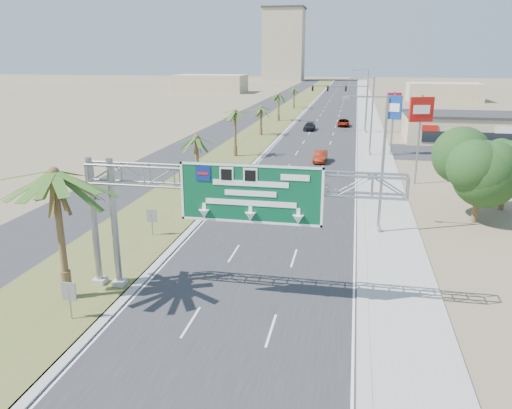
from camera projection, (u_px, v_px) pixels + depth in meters
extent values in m
cube|color=#28282B|center=(333.00, 109.00, 120.94)|extent=(12.00, 300.00, 0.02)
cube|color=#9E9B93|center=(368.00, 110.00, 119.36)|extent=(4.00, 300.00, 0.10)
cube|color=#545C28|center=(292.00, 108.00, 122.77)|extent=(7.00, 300.00, 0.12)
cube|color=#28282B|center=(264.00, 108.00, 124.07)|extent=(8.00, 300.00, 0.02)
cylinder|color=gray|center=(115.00, 225.00, 27.21)|extent=(0.36, 0.36, 7.40)
cylinder|color=gray|center=(94.00, 224.00, 27.43)|extent=(0.36, 0.36, 7.40)
cube|color=#9E9B93|center=(120.00, 283.00, 28.22)|extent=(0.70, 0.70, 0.40)
cube|color=#9E9B93|center=(100.00, 282.00, 28.44)|extent=(0.70, 0.70, 0.40)
cube|color=#084D2C|center=(251.00, 194.00, 24.68)|extent=(7.20, 0.12, 3.00)
cube|color=navy|center=(203.00, 173.00, 24.77)|extent=(0.75, 0.03, 0.75)
cone|color=white|center=(250.00, 216.00, 24.94)|extent=(0.56, 0.56, 0.45)
cylinder|color=brown|center=(61.00, 239.00, 25.76)|extent=(0.36, 0.36, 7.00)
cylinder|color=brown|center=(67.00, 285.00, 26.52)|extent=(0.54, 0.54, 1.68)
cylinder|color=brown|center=(197.00, 163.00, 48.66)|extent=(0.36, 0.36, 5.00)
cylinder|color=brown|center=(198.00, 182.00, 49.21)|extent=(0.54, 0.54, 1.20)
cylinder|color=brown|center=(235.00, 134.00, 63.58)|extent=(0.36, 0.36, 5.80)
cylinder|color=brown|center=(235.00, 151.00, 64.22)|extent=(0.54, 0.54, 1.39)
cylinder|color=brown|center=(261.00, 122.00, 80.69)|extent=(0.36, 0.36, 4.50)
cylinder|color=brown|center=(261.00, 132.00, 81.18)|extent=(0.54, 0.54, 1.08)
cylinder|color=brown|center=(279.00, 108.00, 98.45)|extent=(0.36, 0.36, 5.20)
cylinder|color=brown|center=(278.00, 118.00, 99.01)|extent=(0.54, 0.54, 1.25)
cylinder|color=brown|center=(294.00, 99.00, 122.00)|extent=(0.36, 0.36, 4.80)
cylinder|color=brown|center=(294.00, 106.00, 122.53)|extent=(0.54, 0.54, 1.15)
cylinder|color=gray|center=(383.00, 167.00, 35.41)|extent=(0.20, 0.20, 10.00)
cylinder|color=gray|center=(367.00, 97.00, 34.27)|extent=(2.80, 0.12, 0.12)
cube|color=slate|center=(346.00, 98.00, 34.56)|extent=(0.50, 0.22, 0.18)
cylinder|color=#9E9B93|center=(378.00, 230.00, 36.77)|extent=(0.44, 0.44, 0.50)
cylinder|color=gray|center=(372.00, 117.00, 63.60)|extent=(0.20, 0.20, 10.00)
cylinder|color=gray|center=(363.00, 78.00, 62.47)|extent=(2.80, 0.12, 0.12)
cube|color=slate|center=(351.00, 79.00, 62.76)|extent=(0.50, 0.22, 0.18)
cylinder|color=#9E9B93|center=(369.00, 154.00, 64.97)|extent=(0.44, 0.44, 0.50)
cylinder|color=gray|center=(367.00, 96.00, 97.44)|extent=(0.20, 0.20, 10.00)
cylinder|color=gray|center=(361.00, 70.00, 96.30)|extent=(2.80, 0.12, 0.12)
cube|color=slate|center=(354.00, 70.00, 96.59)|extent=(0.50, 0.22, 0.18)
cylinder|color=#9E9B93|center=(365.00, 120.00, 98.80)|extent=(0.44, 0.44, 0.50)
cylinder|color=gray|center=(366.00, 109.00, 82.74)|extent=(0.28, 0.28, 8.00)
cylinder|color=gray|center=(337.00, 86.00, 82.60)|extent=(10.00, 0.18, 0.18)
cube|color=black|center=(346.00, 89.00, 82.25)|extent=(0.32, 0.18, 0.95)
cube|color=black|center=(328.00, 88.00, 82.81)|extent=(0.32, 0.18, 0.95)
cube|color=black|center=(313.00, 88.00, 83.27)|extent=(0.32, 0.18, 0.95)
sphere|color=red|center=(346.00, 87.00, 82.05)|extent=(0.22, 0.22, 0.22)
imported|color=black|center=(368.00, 91.00, 81.88)|extent=(0.16, 0.16, 0.60)
cylinder|color=#9E9B93|center=(365.00, 131.00, 83.81)|extent=(0.56, 0.56, 0.60)
cube|color=#CAAF88|center=(467.00, 129.00, 74.95)|extent=(18.00, 10.00, 4.00)
cylinder|color=brown|center=(477.00, 198.00, 38.66)|extent=(0.44, 0.44, 3.90)
sphere|color=#123412|center=(481.00, 165.00, 37.91)|extent=(4.50, 4.50, 4.50)
cylinder|color=brown|center=(503.00, 191.00, 41.95)|extent=(0.44, 0.44, 3.30)
sphere|color=#123412|center=(507.00, 165.00, 41.32)|extent=(3.50, 3.50, 3.50)
cylinder|color=gray|center=(70.00, 304.00, 24.37)|extent=(0.08, 0.08, 1.80)
cube|color=slate|center=(69.00, 291.00, 24.17)|extent=(0.75, 0.06, 0.95)
cylinder|color=gray|center=(152.00, 225.00, 35.78)|extent=(0.08, 0.08, 1.80)
cube|color=slate|center=(152.00, 216.00, 35.58)|extent=(0.75, 0.06, 0.95)
cube|color=tan|center=(284.00, 45.00, 253.40)|extent=(20.00, 16.00, 35.00)
cube|color=#CAAF88|center=(211.00, 84.00, 175.38)|extent=(24.00, 14.00, 6.00)
cube|color=#CAAF88|center=(443.00, 92.00, 142.88)|extent=(20.00, 12.00, 5.00)
imported|color=black|center=(279.00, 173.00, 52.12)|extent=(2.10, 4.58, 1.52)
imported|color=maroon|center=(320.00, 157.00, 60.97)|extent=(1.58, 4.22, 1.38)
imported|color=gray|center=(343.00, 123.00, 91.78)|extent=(2.19, 4.66, 1.29)
imported|color=black|center=(309.00, 127.00, 86.82)|extent=(1.95, 4.54, 1.30)
cylinder|color=gray|center=(419.00, 140.00, 49.68)|extent=(0.20, 0.20, 8.90)
cube|color=#AF110E|center=(422.00, 109.00, 48.80)|extent=(2.38, 1.01, 2.40)
cube|color=white|center=(422.00, 110.00, 48.63)|extent=(1.61, 0.55, 0.84)
cylinder|color=gray|center=(393.00, 125.00, 64.29)|extent=(0.20, 0.20, 7.89)
cube|color=navy|center=(394.00, 107.00, 63.64)|extent=(1.97, 1.00, 3.00)
cube|color=white|center=(394.00, 108.00, 63.47)|extent=(1.32, 0.54, 1.05)
cylinder|color=gray|center=(393.00, 115.00, 78.07)|extent=(0.20, 0.20, 7.24)
cube|color=red|center=(394.00, 99.00, 77.35)|extent=(2.22, 0.69, 1.80)
cube|color=white|center=(394.00, 99.00, 77.18)|extent=(1.52, 0.32, 0.63)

